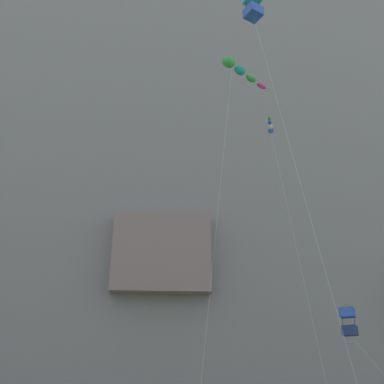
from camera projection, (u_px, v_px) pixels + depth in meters
The scene contains 5 objects.
cliff_face at pixel (165, 158), 70.62m from camera, with size 180.00×31.85×72.99m.
kite_box_upper_mid at pixel (253, 6), 31.94m from camera, with size 3.30×4.90×28.54m.
kite_windsock_near_cliff at pixel (239, 70), 33.48m from camera, with size 6.01×4.52×24.99m.
kite_windsock_high_right at pixel (271, 129), 41.49m from camera, with size 3.24×2.58×25.33m.
kite_box_low_right at pixel (349, 322), 32.28m from camera, with size 3.29×5.66×8.57m.
Camera 1 is at (0.22, -4.01, 2.51)m, focal length 43.23 mm.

